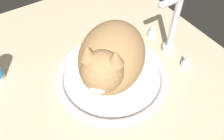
% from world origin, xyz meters
% --- Properties ---
extents(countertop, '(1.07, 0.79, 0.03)m').
position_xyz_m(countertop, '(0.00, 0.00, 0.01)').
color(countertop, '#CCB793').
rests_on(countertop, ground).
extents(sink_basin, '(0.35, 0.35, 0.02)m').
position_xyz_m(sink_basin, '(-0.00, -0.01, 0.04)').
color(sink_basin, white).
rests_on(sink_basin, countertop).
extents(faucet, '(0.21, 0.10, 0.22)m').
position_xyz_m(faucet, '(-0.00, 0.21, 0.12)').
color(faucet, silver).
rests_on(faucet, countertop).
extents(cat, '(0.31, 0.31, 0.21)m').
position_xyz_m(cat, '(0.01, -0.03, 0.14)').
color(cat, tan).
rests_on(cat, sink_basin).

